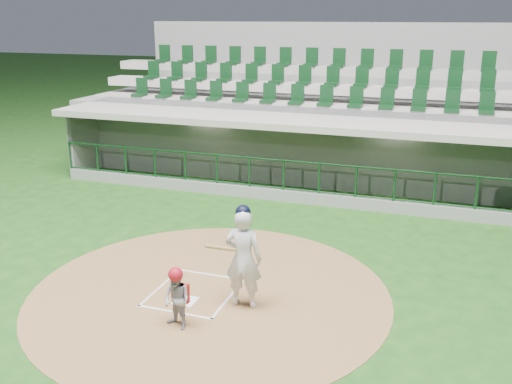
% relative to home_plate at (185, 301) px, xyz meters
% --- Properties ---
extents(ground, '(120.00, 120.00, 0.00)m').
position_rel_home_plate_xyz_m(ground, '(0.00, 0.70, -0.02)').
color(ground, '#194313').
rests_on(ground, ground).
extents(dirt_circle, '(7.20, 7.20, 0.01)m').
position_rel_home_plate_xyz_m(dirt_circle, '(0.30, 0.50, -0.02)').
color(dirt_circle, brown).
rests_on(dirt_circle, ground).
extents(home_plate, '(0.43, 0.43, 0.02)m').
position_rel_home_plate_xyz_m(home_plate, '(0.00, 0.00, 0.00)').
color(home_plate, white).
rests_on(home_plate, dirt_circle).
extents(batter_box_chalk, '(1.55, 1.80, 0.01)m').
position_rel_home_plate_xyz_m(batter_box_chalk, '(0.00, 0.40, -0.00)').
color(batter_box_chalk, silver).
rests_on(batter_box_chalk, ground).
extents(dugout_structure, '(16.40, 3.70, 3.00)m').
position_rel_home_plate_xyz_m(dugout_structure, '(0.17, 8.51, 0.94)').
color(dugout_structure, gray).
rests_on(dugout_structure, ground).
extents(seating_deck, '(17.00, 6.72, 5.15)m').
position_rel_home_plate_xyz_m(seating_deck, '(0.00, 11.61, 1.40)').
color(seating_deck, slate).
rests_on(seating_deck, ground).
extents(batter, '(0.91, 0.89, 2.03)m').
position_rel_home_plate_xyz_m(batter, '(1.12, 0.23, 1.00)').
color(batter, silver).
rests_on(batter, dirt_circle).
extents(catcher, '(0.64, 0.57, 1.16)m').
position_rel_home_plate_xyz_m(catcher, '(0.30, -0.90, 0.57)').
color(catcher, '#949399').
rests_on(catcher, dirt_circle).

